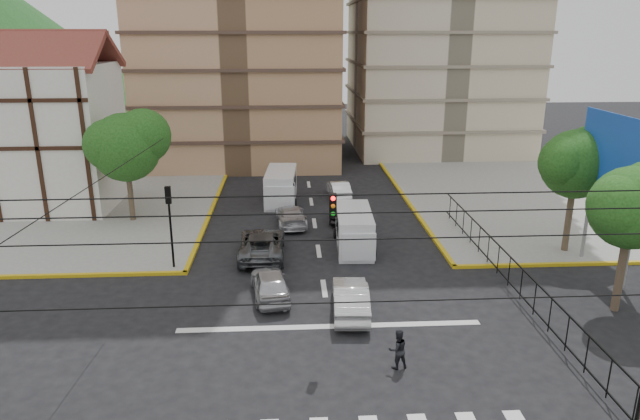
{
  "coord_description": "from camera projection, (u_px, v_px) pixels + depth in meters",
  "views": [
    {
      "loc": [
        -1.64,
        -20.5,
        12.03
      ],
      "look_at": [
        -0.19,
        5.13,
        4.0
      ],
      "focal_mm": 32.0,
      "sensor_mm": 36.0,
      "label": 1
    }
  ],
  "objects": [
    {
      "name": "car_white_front_right",
      "position": [
        351.0,
        298.0,
        25.35
      ],
      "size": [
        1.77,
        4.46,
        1.44
      ],
      "primitive_type": "imported",
      "rotation": [
        0.0,
        0.0,
        3.08
      ],
      "color": "silver",
      "rests_on": "ground"
    },
    {
      "name": "pedestrian_crosswalk",
      "position": [
        398.0,
        349.0,
        21.15
      ],
      "size": [
        0.88,
        0.76,
        1.56
      ],
      "primitive_type": "imported",
      "rotation": [
        0.0,
        0.0,
        3.4
      ],
      "color": "black",
      "rests_on": "ground"
    },
    {
      "name": "traffic_light_hanging",
      "position": [
        337.0,
        219.0,
        19.51
      ],
      "size": [
        18.0,
        9.12,
        0.92
      ],
      "color": "black",
      "rests_on": "ground"
    },
    {
      "name": "van_left_lane",
      "position": [
        281.0,
        188.0,
        41.6
      ],
      "size": [
        2.39,
        5.39,
        2.38
      ],
      "rotation": [
        0.0,
        0.0,
        -0.06
      ],
      "color": "silver",
      "rests_on": "ground"
    },
    {
      "name": "sidewalk_nw",
      "position": [
        35.0,
        205.0,
        41.17
      ],
      "size": [
        26.0,
        26.0,
        0.15
      ],
      "primitive_type": "cube",
      "color": "gray",
      "rests_on": "ground"
    },
    {
      "name": "tudor_building",
      "position": [
        39.0,
        134.0,
        39.68
      ],
      "size": [
        10.8,
        8.05,
        12.23
      ],
      "color": "silver",
      "rests_on": "ground"
    },
    {
      "name": "tree_park_c",
      "position": [
        578.0,
        161.0,
        30.97
      ],
      "size": [
        4.65,
        3.8,
        7.25
      ],
      "color": "#473828",
      "rests_on": "ground"
    },
    {
      "name": "sidewalk_ne",
      "position": [
        574.0,
        196.0,
        43.33
      ],
      "size": [
        26.0,
        26.0,
        0.15
      ],
      "primitive_type": "cube",
      "color": "gray",
      "rests_on": "ground"
    },
    {
      "name": "car_grey_mid_left",
      "position": [
        262.0,
        244.0,
        31.78
      ],
      "size": [
        2.46,
        5.33,
        1.48
      ],
      "primitive_type": "imported",
      "rotation": [
        0.0,
        0.0,
        3.14
      ],
      "color": "#505357",
      "rests_on": "ground"
    },
    {
      "name": "ground",
      "position": [
        332.0,
        341.0,
        23.21
      ],
      "size": [
        160.0,
        160.0,
        0.0
      ],
      "primitive_type": "plane",
      "color": "black",
      "rests_on": "ground"
    },
    {
      "name": "car_silver_rear_left",
      "position": [
        291.0,
        215.0,
        37.02
      ],
      "size": [
        2.22,
        4.58,
        1.29
      ],
      "primitive_type": "imported",
      "rotation": [
        0.0,
        0.0,
        3.24
      ],
      "color": "silver",
      "rests_on": "ground"
    },
    {
      "name": "tree_park_a",
      "position": [
        634.0,
        204.0,
        24.34
      ],
      "size": [
        4.41,
        3.6,
        6.83
      ],
      "color": "#473828",
      "rests_on": "ground"
    },
    {
      "name": "traffic_light_nw",
      "position": [
        170.0,
        213.0,
        29.29
      ],
      "size": [
        0.28,
        0.22,
        4.4
      ],
      "color": "black",
      "rests_on": "ground"
    },
    {
      "name": "car_silver_front_left",
      "position": [
        270.0,
        283.0,
        26.87
      ],
      "size": [
        2.21,
        4.26,
        1.39
      ],
      "primitive_type": "imported",
      "rotation": [
        0.0,
        0.0,
        3.29
      ],
      "color": "#ADAEB2",
      "rests_on": "ground"
    },
    {
      "name": "billboard",
      "position": [
        617.0,
        161.0,
        27.92
      ],
      "size": [
        0.36,
        6.2,
        8.1
      ],
      "color": "slate",
      "rests_on": "ground"
    },
    {
      "name": "tree_tudor",
      "position": [
        127.0,
        144.0,
        36.27
      ],
      "size": [
        5.39,
        4.4,
        7.43
      ],
      "color": "#473828",
      "rests_on": "ground"
    },
    {
      "name": "park_fence",
      "position": [
        507.0,
        288.0,
        27.99
      ],
      "size": [
        0.1,
        22.5,
        1.66
      ],
      "primitive_type": null,
      "color": "black",
      "rests_on": "ground"
    },
    {
      "name": "car_darkgrey_mid_right",
      "position": [
        341.0,
        211.0,
        37.87
      ],
      "size": [
        1.9,
        3.86,
        1.27
      ],
      "primitive_type": "imported",
      "rotation": [
        0.0,
        0.0,
        3.03
      ],
      "color": "#242427",
      "rests_on": "ground"
    },
    {
      "name": "van_right_lane",
      "position": [
        355.0,
        232.0,
        32.65
      ],
      "size": [
        2.16,
        5.03,
        2.23
      ],
      "rotation": [
        0.0,
        0.0,
        -0.05
      ],
      "color": "silver",
      "rests_on": "ground"
    },
    {
      "name": "car_white_rear_right",
      "position": [
        339.0,
        189.0,
        43.12
      ],
      "size": [
        1.68,
        4.04,
        1.3
      ],
      "primitive_type": "imported",
      "rotation": [
        0.0,
        0.0,
        3.22
      ],
      "color": "white",
      "rests_on": "ground"
    },
    {
      "name": "stop_line",
      "position": [
        330.0,
        326.0,
        24.36
      ],
      "size": [
        13.0,
        0.4,
        0.01
      ],
      "primitive_type": "cube",
      "color": "silver",
      "rests_on": "ground"
    }
  ]
}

